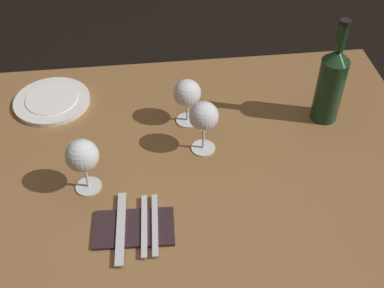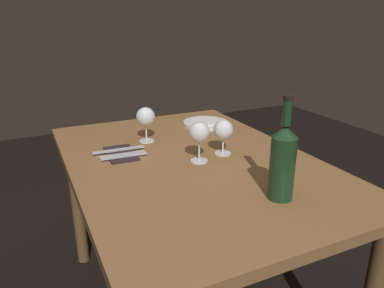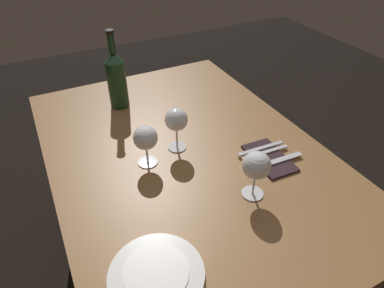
# 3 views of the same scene
# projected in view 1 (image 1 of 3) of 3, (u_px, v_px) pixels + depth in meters

# --- Properties ---
(dining_table) EXTENTS (1.30, 0.90, 0.74)m
(dining_table) POSITION_uv_depth(u_px,v_px,m) (193.00, 176.00, 1.41)
(dining_table) COLOR olive
(dining_table) RESTS_ON ground
(wine_glass_left) EXTENTS (0.08, 0.08, 0.16)m
(wine_glass_left) POSITION_uv_depth(u_px,v_px,m) (204.00, 117.00, 1.29)
(wine_glass_left) COLOR white
(wine_glass_left) RESTS_ON dining_table
(wine_glass_right) EXTENTS (0.08, 0.08, 0.15)m
(wine_glass_right) POSITION_uv_depth(u_px,v_px,m) (82.00, 157.00, 1.19)
(wine_glass_right) COLOR white
(wine_glass_right) RESTS_ON dining_table
(wine_glass_centre) EXTENTS (0.08, 0.08, 0.14)m
(wine_glass_centre) POSITION_uv_depth(u_px,v_px,m) (188.00, 94.00, 1.38)
(wine_glass_centre) COLOR white
(wine_glass_centre) RESTS_ON dining_table
(wine_bottle) EXTENTS (0.08, 0.08, 0.32)m
(wine_bottle) POSITION_uv_depth(u_px,v_px,m) (331.00, 83.00, 1.38)
(wine_bottle) COLOR #19381E
(wine_bottle) RESTS_ON dining_table
(dinner_plate) EXTENTS (0.23, 0.23, 0.02)m
(dinner_plate) POSITION_uv_depth(u_px,v_px,m) (52.00, 101.00, 1.50)
(dinner_plate) COLOR white
(dinner_plate) RESTS_ON dining_table
(folded_napkin) EXTENTS (0.20, 0.12, 0.01)m
(folded_napkin) POSITION_uv_depth(u_px,v_px,m) (134.00, 228.00, 1.16)
(folded_napkin) COLOR #2D1E23
(folded_napkin) RESTS_ON dining_table
(fork_inner) EXTENTS (0.02, 0.18, 0.00)m
(fork_inner) POSITION_uv_depth(u_px,v_px,m) (144.00, 225.00, 1.16)
(fork_inner) COLOR silver
(fork_inner) RESTS_ON folded_napkin
(fork_outer) EXTENTS (0.02, 0.18, 0.00)m
(fork_outer) POSITION_uv_depth(u_px,v_px,m) (155.00, 224.00, 1.16)
(fork_outer) COLOR silver
(fork_outer) RESTS_ON folded_napkin
(table_knife) EXTENTS (0.03, 0.21, 0.00)m
(table_knife) POSITION_uv_depth(u_px,v_px,m) (121.00, 227.00, 1.16)
(table_knife) COLOR silver
(table_knife) RESTS_ON folded_napkin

